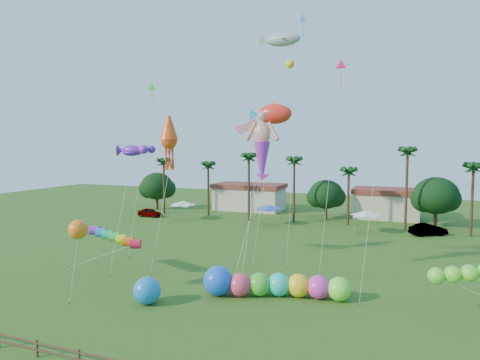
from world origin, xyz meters
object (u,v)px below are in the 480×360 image
at_px(car_a, 150,213).
at_px(spectator_b, 291,286).
at_px(car_b, 428,230).
at_px(caterpillar_inflatable, 270,285).
at_px(blue_ball, 147,291).

bearing_deg(car_a, spectator_b, -130.10).
xyz_separation_m(car_b, spectator_b, (-11.02, -28.73, 0.00)).
height_order(car_b, caterpillar_inflatable, caterpillar_inflatable).
bearing_deg(caterpillar_inflatable, car_b, 51.87).
relative_size(caterpillar_inflatable, blue_ball, 5.54).
bearing_deg(blue_ball, car_b, 58.98).
bearing_deg(blue_ball, caterpillar_inflatable, 30.82).
relative_size(car_b, blue_ball, 2.31).
bearing_deg(spectator_b, blue_ball, -96.03).
bearing_deg(spectator_b, car_a, -167.67).
height_order(spectator_b, caterpillar_inflatable, caterpillar_inflatable).
xyz_separation_m(caterpillar_inflatable, blue_ball, (-8.16, -4.87, 0.05)).
height_order(car_a, caterpillar_inflatable, caterpillar_inflatable).
distance_m(car_b, caterpillar_inflatable, 32.02).
bearing_deg(car_a, caterpillar_inflatable, -132.23).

